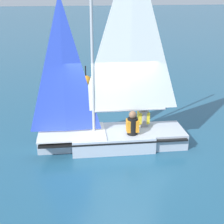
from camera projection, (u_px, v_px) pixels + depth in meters
name	position (u px, v px, depth m)	size (l,w,h in m)	color
ground_plane	(112.00, 145.00, 9.31)	(260.00, 260.00, 0.00)	#235675
sailboat_main	(113.00, 119.00, 9.01)	(2.02, 4.41, 5.77)	#B2BCCC
sailor_helm	(132.00, 129.00, 8.90)	(0.34, 0.38, 1.16)	black
sailor_crew	(143.00, 120.00, 9.48)	(0.34, 0.38, 1.16)	black
buoy_marker	(86.00, 81.00, 15.54)	(0.55, 0.55, 1.03)	orange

